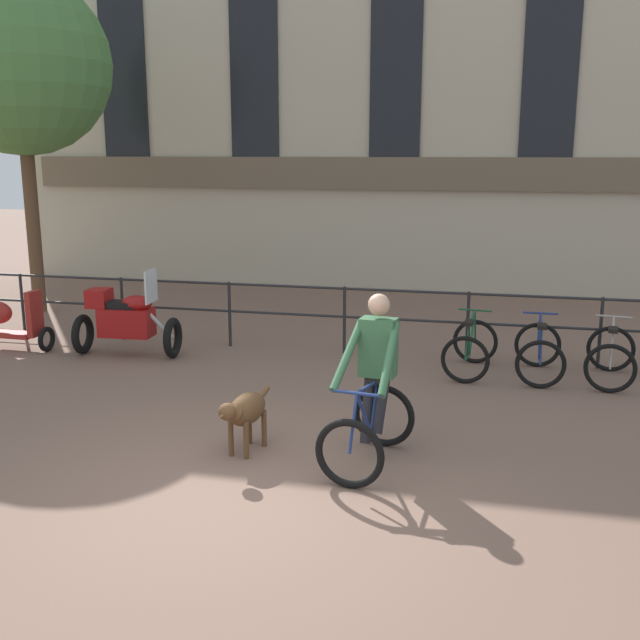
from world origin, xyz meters
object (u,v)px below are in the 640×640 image
object	(u,v)px
cyclist_with_bike	(372,389)
parked_bicycle_near_lamp	(470,348)
parked_bicycle_mid_left	(539,352)
parked_scooter	(10,321)
parked_bicycle_mid_right	(611,356)
parked_motorcycle	(126,320)
dog	(245,411)

from	to	relation	value
cyclist_with_bike	parked_bicycle_near_lamp	xyz separation A→B (m)	(0.87, 3.36, -0.41)
parked_bicycle_near_lamp	parked_bicycle_mid_left	xyz separation A→B (m)	(0.94, -0.00, 0.00)
cyclist_with_bike	parked_bicycle_mid_left	xyz separation A→B (m)	(1.80, 3.36, -0.41)
parked_scooter	parked_bicycle_mid_right	bearing A→B (deg)	-86.55
parked_bicycle_near_lamp	parked_motorcycle	bearing A→B (deg)	8.53
parked_bicycle_near_lamp	parked_scooter	xyz separation A→B (m)	(-7.15, -0.30, 0.10)
dog	parked_bicycle_near_lamp	xyz separation A→B (m)	(2.18, 3.45, -0.10)
cyclist_with_bike	parked_bicycle_near_lamp	distance (m)	3.50
cyclist_with_bike	parked_bicycle_mid_right	distance (m)	4.35
parked_motorcycle	parked_scooter	size ratio (longest dim) A/B	1.25
parked_scooter	cyclist_with_bike	bearing A→B (deg)	-114.43
cyclist_with_bike	parked_motorcycle	size ratio (longest dim) A/B	1.05
cyclist_with_bike	dog	world-z (taller)	cyclist_with_bike
parked_bicycle_mid_right	parked_bicycle_near_lamp	bearing A→B (deg)	8.15
parked_bicycle_mid_left	parked_motorcycle	bearing A→B (deg)	3.24
dog	parked_motorcycle	xyz separation A→B (m)	(-3.00, 3.20, 0.11)
cyclist_with_bike	parked_bicycle_mid_right	size ratio (longest dim) A/B	1.42
cyclist_with_bike	parked_bicycle_near_lamp	bearing A→B (deg)	83.96
parked_motorcycle	parked_bicycle_mid_left	world-z (taller)	parked_motorcycle
parked_bicycle_mid_left	parked_bicycle_mid_right	xyz separation A→B (m)	(0.93, 0.00, 0.00)
parked_motorcycle	parked_bicycle_mid_right	bearing A→B (deg)	-91.86
parked_bicycle_near_lamp	parked_scooter	world-z (taller)	parked_scooter
parked_bicycle_near_lamp	parked_bicycle_mid_left	bearing A→B (deg)	-174.22
cyclist_with_bike	dog	bearing A→B (deg)	-167.74
dog	parked_bicycle_near_lamp	world-z (taller)	parked_bicycle_near_lamp
parked_bicycle_mid_left	parked_bicycle_mid_right	bearing A→B (deg)	-179.08
cyclist_with_bike	dog	size ratio (longest dim) A/B	1.77
parked_motorcycle	parked_bicycle_near_lamp	bearing A→B (deg)	-91.13
cyclist_with_bike	parked_bicycle_mid_right	world-z (taller)	cyclist_with_bike
dog	parked_bicycle_near_lamp	bearing A→B (deg)	70.00
parked_bicycle_mid_right	parked_scooter	world-z (taller)	parked_scooter
dog	parked_bicycle_mid_right	world-z (taller)	parked_bicycle_mid_right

